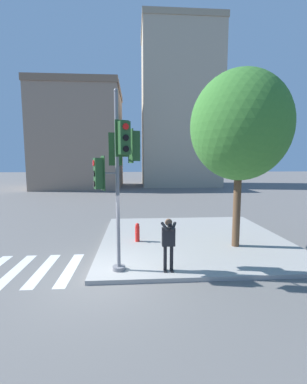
{
  "coord_description": "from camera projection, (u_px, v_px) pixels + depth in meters",
  "views": [
    {
      "loc": [
        0.98,
        -7.55,
        3.52
      ],
      "look_at": [
        1.49,
        -0.05,
        2.62
      ],
      "focal_mm": 24.0,
      "sensor_mm": 36.0,
      "label": 1
    }
  ],
  "objects": [
    {
      "name": "ground_plane",
      "position": [
        105.0,
        277.0,
        7.83
      ],
      "size": [
        160.0,
        160.0,
        0.0
      ],
      "primitive_type": "plane",
      "color": "slate"
    },
    {
      "name": "sidewalk_corner",
      "position": [
        193.0,
        239.0,
        11.53
      ],
      "size": [
        8.0,
        8.0,
        0.14
      ],
      "color": "#9E9B96",
      "rests_on": "ground_plane"
    },
    {
      "name": "traffic_signal_pole",
      "position": [
        118.0,
        163.0,
        7.67
      ],
      "size": [
        1.4,
        1.4,
        5.48
      ],
      "color": "slate",
      "rests_on": "sidewalk_corner"
    },
    {
      "name": "person_photographer",
      "position": [
        169.0,
        240.0,
        7.88
      ],
      "size": [
        0.5,
        0.53,
        1.65
      ],
      "color": "black",
      "rests_on": "sidewalk_corner"
    },
    {
      "name": "street_tree",
      "position": [
        240.0,
        126.0,
        9.79
      ],
      "size": [
        3.78,
        3.78,
        6.81
      ],
      "color": "brown",
      "rests_on": "sidewalk_corner"
    },
    {
      "name": "fire_hydrant",
      "position": [
        137.0,
        232.0,
        10.87
      ],
      "size": [
        0.19,
        0.25,
        0.79
      ],
      "color": "red",
      "rests_on": "sidewalk_corner"
    },
    {
      "name": "building_left",
      "position": [
        81.0,
        138.0,
        34.77
      ],
      "size": [
        10.89,
        10.66,
        13.33
      ],
      "color": "gray",
      "rests_on": "ground_plane"
    },
    {
      "name": "building_right",
      "position": [
        179.0,
        109.0,
        37.36
      ],
      "size": [
        10.98,
        9.1,
        22.35
      ],
      "color": "tan",
      "rests_on": "ground_plane"
    }
  ]
}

